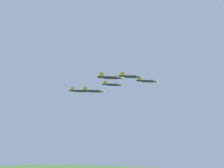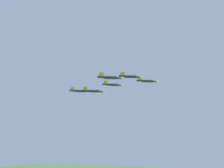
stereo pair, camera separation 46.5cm
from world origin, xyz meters
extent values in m
ellipsoid|color=#2D3338|center=(-14.15, -16.32, 96.80)|extent=(11.63, 10.02, 1.75)
cone|color=gold|center=(-20.01, -11.50, 96.80)|extent=(2.30, 2.26, 1.49)
ellipsoid|color=#334751|center=(-16.46, -14.42, 97.46)|extent=(2.64, 2.50, 1.02)
cube|color=#2D3338|center=(-13.62, -16.76, 96.70)|extent=(8.59, 9.49, 0.18)
cube|color=gold|center=(-16.41, -20.14, 96.75)|extent=(2.60, 2.31, 0.21)
cube|color=gold|center=(-10.84, -13.38, 96.75)|extent=(2.60, 2.31, 0.21)
cube|color=#2D3338|center=(-9.73, -19.96, 96.80)|extent=(4.62, 4.97, 0.18)
cube|color=gold|center=(-10.50, -20.47, 98.07)|extent=(1.65, 1.42, 2.53)
cube|color=gold|center=(-9.39, -19.11, 98.07)|extent=(1.65, 1.42, 2.53)
cylinder|color=black|center=(-8.59, -20.90, 96.80)|extent=(1.53, 1.57, 1.23)
ellipsoid|color=#2D3338|center=(-9.59, -40.84, 95.54)|extent=(11.37, 9.44, 1.69)
cone|color=gold|center=(-15.35, -36.32, 95.54)|extent=(2.21, 2.17, 1.43)
ellipsoid|color=#334751|center=(-11.87, -39.05, 96.17)|extent=(2.55, 2.39, 0.98)
cube|color=#2D3338|center=(-9.08, -41.24, 95.45)|extent=(8.15, 9.23, 0.17)
cube|color=gold|center=(-11.69, -44.56, 95.49)|extent=(2.53, 2.19, 0.20)
cube|color=gold|center=(-6.47, -37.92, 95.49)|extent=(2.53, 2.19, 0.20)
cube|color=#2D3338|center=(-5.26, -44.24, 95.54)|extent=(4.40, 4.81, 0.17)
cube|color=gold|center=(-5.99, -44.75, 96.76)|extent=(1.61, 1.34, 2.44)
cube|color=gold|center=(-4.94, -43.42, 96.76)|extent=(1.61, 1.34, 2.44)
cylinder|color=black|center=(-4.14, -45.13, 95.54)|extent=(1.47, 1.51, 1.18)
ellipsoid|color=#2D3338|center=(10.78, -15.78, 96.39)|extent=(11.59, 9.64, 1.72)
cone|color=gold|center=(4.91, -11.16, 96.39)|extent=(2.26, 2.22, 1.46)
ellipsoid|color=#334751|center=(8.46, -13.96, 97.04)|extent=(2.60, 2.44, 1.00)
cube|color=#2D3338|center=(11.30, -16.19, 96.29)|extent=(8.33, 9.41, 0.17)
cube|color=gold|center=(8.64, -19.58, 96.34)|extent=(2.58, 2.23, 0.21)
cube|color=gold|center=(13.97, -12.81, 96.34)|extent=(2.58, 2.23, 0.21)
cube|color=#2D3338|center=(15.20, -19.26, 96.39)|extent=(4.50, 4.91, 0.17)
cube|color=gold|center=(14.46, -19.77, 97.63)|extent=(1.65, 1.36, 2.49)
cube|color=gold|center=(15.52, -18.42, 97.63)|extent=(1.65, 1.36, 2.49)
cylinder|color=black|center=(16.34, -20.16, 96.39)|extent=(1.50, 1.54, 1.21)
ellipsoid|color=#2D3338|center=(-5.04, -65.35, 92.25)|extent=(11.83, 9.81, 1.76)
cone|color=gold|center=(-11.03, -60.65, 92.25)|extent=(2.30, 2.26, 1.49)
ellipsoid|color=#334751|center=(-7.40, -63.50, 92.91)|extent=(2.66, 2.48, 1.02)
cube|color=#2D3338|center=(-4.50, -65.77, 92.15)|extent=(8.48, 9.60, 0.18)
cube|color=gold|center=(-7.21, -69.23, 92.20)|extent=(2.63, 2.27, 0.21)
cube|color=gold|center=(-1.79, -62.32, 92.20)|extent=(2.63, 2.27, 0.21)
cube|color=#2D3338|center=(-0.53, -68.89, 92.25)|extent=(4.58, 5.01, 0.18)
cube|color=gold|center=(-1.28, -69.41, 93.52)|extent=(1.68, 1.39, 2.54)
cube|color=gold|center=(-0.20, -68.03, 93.52)|extent=(1.68, 1.39, 2.54)
cylinder|color=black|center=(0.64, -69.81, 92.25)|extent=(1.53, 1.57, 1.23)
ellipsoid|color=#2D3338|center=(35.70, -15.23, 92.33)|extent=(11.50, 9.78, 1.72)
cone|color=gold|center=(29.90, -10.53, 92.33)|extent=(2.26, 2.22, 1.47)
ellipsoid|color=#334751|center=(33.41, -13.38, 92.97)|extent=(2.60, 2.45, 1.01)
cube|color=#2D3338|center=(36.23, -15.65, 92.23)|extent=(8.41, 9.37, 0.17)
cube|color=gold|center=(33.51, -19.00, 92.28)|extent=(2.57, 2.26, 0.21)
cube|color=gold|center=(38.94, -12.31, 92.28)|extent=(2.57, 2.26, 0.21)
cube|color=#2D3338|center=(40.08, -18.78, 92.33)|extent=(4.53, 4.90, 0.17)
cube|color=gold|center=(39.33, -19.28, 93.57)|extent=(1.63, 1.38, 2.49)
cube|color=gold|center=(40.41, -17.94, 93.57)|extent=(1.63, 1.38, 2.49)
cylinder|color=black|center=(41.21, -19.69, 92.33)|extent=(1.50, 1.54, 1.21)
ellipsoid|color=#2D3338|center=(15.33, -40.29, 88.40)|extent=(11.46, 9.65, 1.71)
cone|color=gold|center=(9.54, -35.66, 88.40)|extent=(2.24, 2.20, 1.45)
ellipsoid|color=#334751|center=(13.05, -38.46, 89.04)|extent=(2.58, 2.43, 1.00)
cube|color=#2D3338|center=(15.85, -40.71, 88.31)|extent=(8.31, 9.32, 0.17)
cube|color=gold|center=(13.18, -44.05, 88.35)|extent=(2.55, 2.23, 0.21)
cube|color=gold|center=(18.52, -37.37, 88.35)|extent=(2.55, 2.23, 0.21)
cube|color=#2D3338|center=(19.70, -43.78, 88.40)|extent=(4.48, 4.87, 0.17)
cube|color=gold|center=(18.96, -44.28, 89.64)|extent=(1.63, 1.37, 2.47)
cube|color=gold|center=(20.02, -42.95, 89.64)|extent=(1.63, 1.37, 2.47)
cylinder|color=black|center=(20.83, -44.68, 88.40)|extent=(1.49, 1.53, 1.20)
camera|label=1|loc=(228.82, 100.92, 56.74)|focal=64.97mm
camera|label=2|loc=(228.59, 101.32, 56.74)|focal=64.97mm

